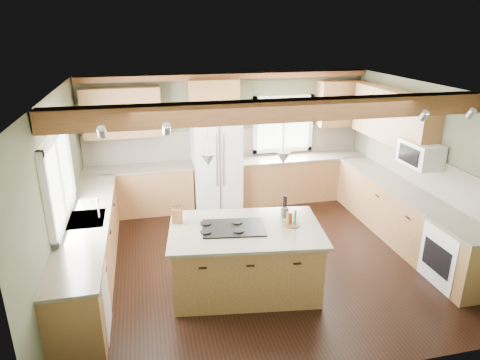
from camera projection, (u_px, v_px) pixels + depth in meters
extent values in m
plane|color=black|center=(259.00, 258.00, 6.73)|extent=(5.60, 5.60, 0.00)
plane|color=silver|center=(262.00, 91.00, 5.84)|extent=(5.60, 5.60, 0.00)
plane|color=#444B35|center=(227.00, 139.00, 8.57)|extent=(5.60, 0.00, 5.60)
plane|color=#444B35|center=(58.00, 197.00, 5.70)|extent=(0.00, 5.00, 5.00)
plane|color=#444B35|center=(428.00, 167.00, 6.87)|extent=(0.00, 5.00, 5.00)
cube|color=#592E19|center=(278.00, 111.00, 5.22)|extent=(5.55, 0.26, 0.26)
cube|color=#592E19|center=(228.00, 76.00, 8.06)|extent=(5.55, 0.20, 0.10)
cube|color=brown|center=(228.00, 143.00, 8.59)|extent=(5.58, 0.03, 0.58)
cube|color=brown|center=(425.00, 172.00, 6.94)|extent=(0.03, 3.70, 0.58)
cube|color=brown|center=(140.00, 191.00, 8.22)|extent=(2.02, 0.60, 0.88)
cube|color=#4A4236|center=(138.00, 168.00, 8.06)|extent=(2.06, 0.64, 0.04)
cube|color=brown|center=(301.00, 178.00, 8.91)|extent=(2.62, 0.60, 0.88)
cube|color=#4A4236|center=(302.00, 157.00, 8.75)|extent=(2.66, 0.64, 0.04)
cube|color=brown|center=(90.00, 249.00, 6.11)|extent=(0.60, 3.70, 0.88)
cube|color=#4A4236|center=(86.00, 220.00, 5.95)|extent=(0.64, 3.74, 0.04)
cube|color=brown|center=(403.00, 216.00, 7.15)|extent=(0.60, 3.70, 0.88)
cube|color=#4A4236|center=(407.00, 191.00, 6.99)|extent=(0.64, 3.74, 0.04)
cube|color=brown|center=(122.00, 112.00, 7.77)|extent=(1.40, 0.35, 0.90)
cube|color=brown|center=(213.00, 98.00, 8.06)|extent=(0.96, 0.35, 0.70)
cube|color=brown|center=(393.00, 117.00, 7.43)|extent=(0.35, 2.20, 0.90)
cube|color=brown|center=(340.00, 103.00, 8.67)|extent=(0.90, 0.35, 0.90)
cube|color=white|center=(58.00, 178.00, 5.67)|extent=(0.04, 1.60, 1.05)
cube|color=white|center=(283.00, 124.00, 8.71)|extent=(1.10, 0.04, 1.00)
cube|color=#262628|center=(86.00, 220.00, 5.95)|extent=(0.50, 0.65, 0.03)
cylinder|color=#B2B2B7|center=(98.00, 209.00, 5.93)|extent=(0.02, 0.02, 0.28)
cube|color=white|center=(80.00, 304.00, 4.92)|extent=(0.60, 0.60, 0.84)
cube|color=white|center=(455.00, 255.00, 5.96)|extent=(0.60, 0.72, 0.84)
cube|color=white|center=(420.00, 154.00, 6.69)|extent=(0.40, 0.70, 0.38)
cone|color=#B2B2B7|center=(208.00, 160.00, 5.30)|extent=(0.18, 0.18, 0.16)
cone|color=#B2B2B7|center=(283.00, 158.00, 5.38)|extent=(0.18, 0.18, 0.16)
cube|color=white|center=(216.00, 164.00, 8.30)|extent=(0.90, 0.74, 1.80)
cube|color=brown|center=(245.00, 260.00, 5.84)|extent=(2.03, 1.40, 0.88)
cube|color=#4A4236|center=(246.00, 229.00, 5.68)|extent=(2.18, 1.55, 0.04)
cube|color=black|center=(234.00, 228.00, 5.66)|extent=(0.89, 0.65, 0.02)
cube|color=brown|center=(177.00, 216.00, 5.78)|extent=(0.15, 0.13, 0.21)
cylinder|color=#473D39|center=(285.00, 212.00, 5.98)|extent=(0.12, 0.12, 0.14)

